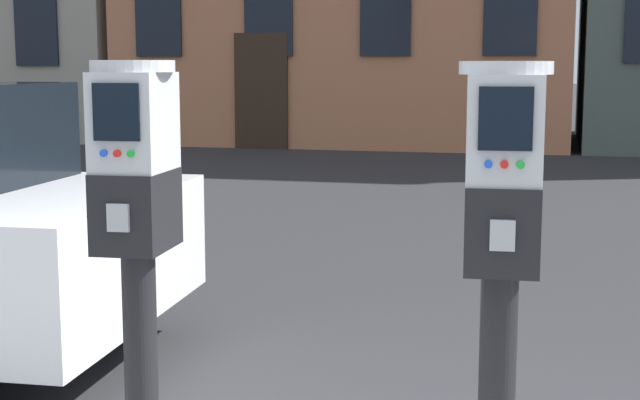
# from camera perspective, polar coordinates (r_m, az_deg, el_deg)

# --- Properties ---
(parking_meter_near_kerb) EXTENTS (0.23, 0.26, 1.38)m
(parking_meter_near_kerb) POSITION_cam_1_polar(r_m,az_deg,el_deg) (2.48, -11.14, -1.60)
(parking_meter_near_kerb) COLOR black
(parking_meter_near_kerb) RESTS_ON sidewalk_slab
(parking_meter_twin_adjacent) EXTENTS (0.23, 0.26, 1.38)m
(parking_meter_twin_adjacent) POSITION_cam_1_polar(r_m,az_deg,el_deg) (2.25, 11.02, -2.65)
(parking_meter_twin_adjacent) COLOR black
(parking_meter_twin_adjacent) RESTS_ON sidewalk_slab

